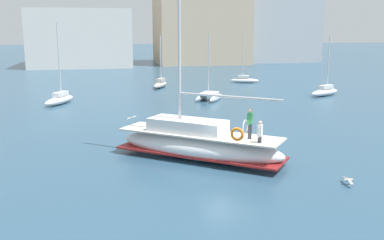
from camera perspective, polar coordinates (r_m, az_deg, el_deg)
ground_plane at (r=23.25m, az=4.59°, el=-5.92°), size 400.00×400.00×0.00m
main_sailboat at (r=24.09m, az=0.78°, el=-2.99°), size 9.03×7.82×13.97m
moored_sloop_near at (r=43.86m, az=-16.80°, el=2.67°), size 3.06×4.64×7.69m
moored_sloop_far at (r=49.49m, az=16.85°, el=3.60°), size 4.52×3.13×6.35m
moored_catamaran at (r=54.26m, az=-4.13°, el=4.73°), size 2.74×4.43×6.33m
moored_cutter_left at (r=44.14m, az=2.24°, el=3.17°), size 3.61×4.24×6.55m
moored_cutter_right at (r=59.42m, az=6.81°, el=5.25°), size 3.85×2.02×6.39m
seagull at (r=21.59m, az=19.57°, el=-7.33°), size 0.48×1.05×0.17m
waterfront_buildings at (r=91.51m, az=-8.02°, el=12.05°), size 80.29×18.17×19.55m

